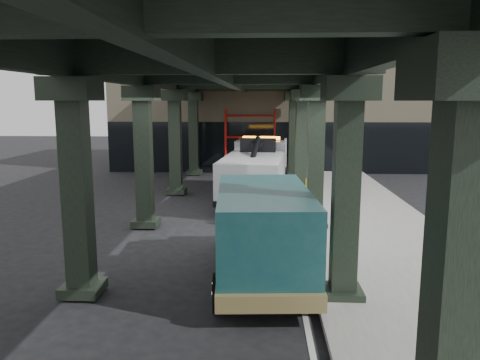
# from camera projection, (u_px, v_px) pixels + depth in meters

# --- Properties ---
(ground) EXTENTS (90.00, 90.00, 0.00)m
(ground) POSITION_uv_depth(u_px,v_px,m) (237.00, 245.00, 14.72)
(ground) COLOR black
(ground) RESTS_ON ground
(sidewalk) EXTENTS (5.00, 40.00, 0.15)m
(sidewalk) POSITION_uv_depth(u_px,v_px,m) (368.00, 228.00, 16.46)
(sidewalk) COLOR gray
(sidewalk) RESTS_ON ground
(lane_stripe) EXTENTS (0.12, 38.00, 0.01)m
(lane_stripe) POSITION_uv_depth(u_px,v_px,m) (288.00, 229.00, 16.61)
(lane_stripe) COLOR silver
(lane_stripe) RESTS_ON ground
(viaduct) EXTENTS (7.40, 32.00, 6.40)m
(viaduct) POSITION_uv_depth(u_px,v_px,m) (229.00, 72.00, 15.80)
(viaduct) COLOR black
(viaduct) RESTS_ON ground
(building) EXTENTS (22.00, 10.00, 8.00)m
(building) POSITION_uv_depth(u_px,v_px,m) (280.00, 108.00, 33.65)
(building) COLOR #C6B793
(building) RESTS_ON ground
(scaffolding) EXTENTS (3.08, 0.88, 4.00)m
(scaffolding) POSITION_uv_depth(u_px,v_px,m) (250.00, 140.00, 28.79)
(scaffolding) COLOR red
(scaffolding) RESTS_ON ground
(tow_truck) EXTENTS (3.23, 8.94, 2.87)m
(tow_truck) POSITION_uv_depth(u_px,v_px,m) (257.00, 168.00, 21.88)
(tow_truck) COLOR black
(tow_truck) RESTS_ON ground
(towed_van) EXTENTS (2.69, 6.03, 2.39)m
(towed_van) POSITION_uv_depth(u_px,v_px,m) (262.00, 230.00, 11.75)
(towed_van) COLOR #123F42
(towed_van) RESTS_ON ground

